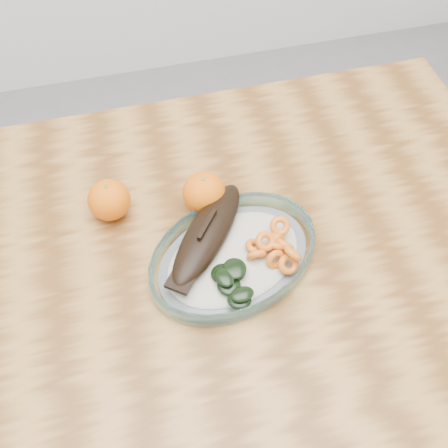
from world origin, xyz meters
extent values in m
plane|color=slate|center=(0.00, 0.00, 0.00)|extent=(3.00, 3.00, 0.00)
cube|color=brown|center=(0.00, 0.00, 0.73)|extent=(1.20, 0.80, 0.04)
cylinder|color=brown|center=(0.54, 0.34, 0.35)|extent=(0.06, 0.06, 0.71)
ellipsoid|color=white|center=(0.07, 0.00, 0.76)|extent=(0.61, 0.53, 0.01)
torus|color=#87C8D1|center=(0.07, 0.00, 0.77)|extent=(0.66, 0.66, 0.03)
ellipsoid|color=silver|center=(0.07, 0.00, 0.77)|extent=(0.54, 0.46, 0.02)
ellipsoid|color=black|center=(0.04, 0.03, 0.80)|extent=(0.18, 0.21, 0.04)
ellipsoid|color=black|center=(0.04, 0.03, 0.79)|extent=(0.15, 0.18, 0.02)
cube|color=black|center=(-0.02, -0.04, 0.80)|extent=(0.05, 0.05, 0.01)
cube|color=black|center=(0.04, 0.03, 0.82)|extent=(0.04, 0.05, 0.02)
torus|color=#CC480E|center=(0.13, -0.03, 0.79)|extent=(0.04, 0.03, 0.04)
torus|color=#CC480E|center=(0.15, -0.01, 0.79)|extent=(0.04, 0.04, 0.04)
torus|color=#CC480E|center=(0.14, -0.05, 0.79)|extent=(0.04, 0.04, 0.03)
torus|color=#CC480E|center=(0.10, 0.00, 0.79)|extent=(0.04, 0.04, 0.03)
torus|color=#CC480E|center=(0.14, -0.01, 0.79)|extent=(0.03, 0.04, 0.04)
torus|color=#CC480E|center=(0.13, -0.01, 0.79)|extent=(0.04, 0.04, 0.04)
torus|color=#CC480E|center=(0.14, 0.00, 0.79)|extent=(0.03, 0.04, 0.04)
torus|color=#CC480E|center=(0.10, -0.02, 0.79)|extent=(0.04, 0.03, 0.04)
torus|color=#CC480E|center=(0.15, -0.04, 0.81)|extent=(0.04, 0.04, 0.03)
torus|color=#CC480E|center=(0.12, -0.01, 0.81)|extent=(0.04, 0.04, 0.03)
torus|color=#CC480E|center=(0.15, 0.02, 0.81)|extent=(0.05, 0.04, 0.04)
ellipsoid|color=black|center=(0.06, -0.09, 0.79)|extent=(0.04, 0.04, 0.01)
ellipsoid|color=black|center=(0.04, -0.04, 0.79)|extent=(0.05, 0.05, 0.01)
ellipsoid|color=black|center=(0.06, -0.04, 0.79)|extent=(0.05, 0.05, 0.01)
ellipsoid|color=black|center=(0.05, -0.06, 0.79)|extent=(0.05, 0.05, 0.01)
ellipsoid|color=black|center=(0.06, -0.04, 0.80)|extent=(0.04, 0.04, 0.01)
ellipsoid|color=black|center=(0.04, -0.05, 0.80)|extent=(0.03, 0.04, 0.01)
ellipsoid|color=black|center=(0.06, -0.09, 0.80)|extent=(0.04, 0.03, 0.01)
sphere|color=#E53804|center=(-0.10, 0.14, 0.79)|extent=(0.07, 0.07, 0.07)
sphere|color=#E53804|center=(0.05, 0.11, 0.79)|extent=(0.07, 0.07, 0.07)
camera|label=1|loc=(-0.07, -0.48, 1.49)|focal=45.00mm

